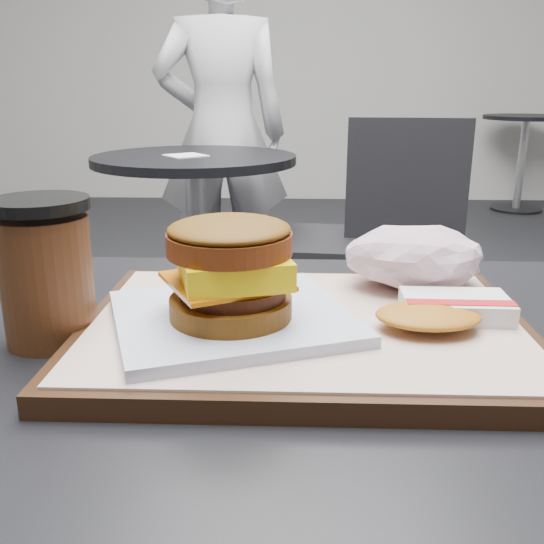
{
  "coord_description": "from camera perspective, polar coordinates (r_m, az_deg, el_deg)",
  "views": [
    {
      "loc": [
        -0.0,
        -0.44,
        0.98
      ],
      "look_at": [
        -0.02,
        0.04,
        0.83
      ],
      "focal_mm": 40.0,
      "sensor_mm": 36.0,
      "label": 1
    }
  ],
  "objects": [
    {
      "name": "neighbor_table",
      "position": [
        2.16,
        -7.13,
        5.6
      ],
      "size": [
        0.7,
        0.7,
        0.75
      ],
      "color": "black",
      "rests_on": "ground"
    },
    {
      "name": "crumpled_wrapper",
      "position": [
        0.61,
        13.26,
        1.39
      ],
      "size": [
        0.13,
        0.11,
        0.06
      ],
      "primitive_type": null,
      "color": "silver",
      "rests_on": "serving_tray"
    },
    {
      "name": "serving_tray",
      "position": [
        0.53,
        3.09,
        -5.42
      ],
      "size": [
        0.38,
        0.28,
        0.02
      ],
      "color": "black",
      "rests_on": "customer_table"
    },
    {
      "name": "patron",
      "position": [
        2.66,
        -4.71,
        12.85
      ],
      "size": [
        0.62,
        0.45,
        1.56
      ],
      "primitive_type": "imported",
      "rotation": [
        0.0,
        0.0,
        3.29
      ],
      "color": "silver",
      "rests_on": "ground"
    },
    {
      "name": "coffee_cup",
      "position": [
        0.54,
        -20.47,
        -0.14
      ],
      "size": [
        0.08,
        0.08,
        0.12
      ],
      "color": "#41210F",
      "rests_on": "customer_table"
    },
    {
      "name": "hash_brown",
      "position": [
        0.53,
        15.83,
        -3.53
      ],
      "size": [
        0.12,
        0.09,
        0.02
      ],
      "color": "silver",
      "rests_on": "serving_tray"
    },
    {
      "name": "bg_table_far",
      "position": [
        5.27,
        22.63,
        11.41
      ],
      "size": [
        0.66,
        0.66,
        0.75
      ],
      "color": "black",
      "rests_on": "ground"
    },
    {
      "name": "napkin",
      "position": [
        2.1,
        -8.13,
        10.8
      ],
      "size": [
        0.17,
        0.17,
        0.0
      ],
      "primitive_type": "cube",
      "rotation": [
        0.0,
        0.0,
        0.66
      ],
      "color": "white",
      "rests_on": "neighbor_table"
    },
    {
      "name": "neighbor_chair",
      "position": [
        2.09,
        8.98,
        3.98
      ],
      "size": [
        0.62,
        0.46,
        0.88
      ],
      "color": "#AAAAAF",
      "rests_on": "ground"
    },
    {
      "name": "breakfast_sandwich",
      "position": [
        0.49,
        -3.85,
        -0.89
      ],
      "size": [
        0.24,
        0.22,
        0.09
      ],
      "color": "white",
      "rests_on": "serving_tray"
    }
  ]
}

